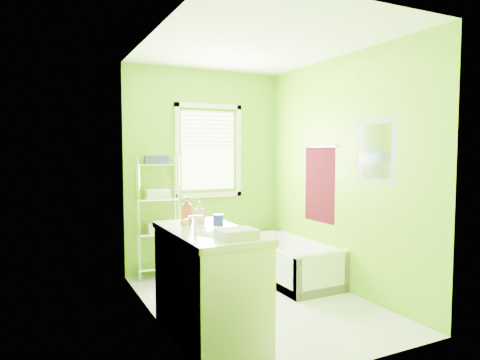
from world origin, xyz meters
name	(u,v)px	position (x,y,z in m)	size (l,w,h in m)	color
ground	(257,302)	(0.00, 0.00, 0.00)	(2.90, 2.90, 0.00)	silver
room_envelope	(257,151)	(0.00, 0.00, 1.55)	(2.14, 2.94, 2.62)	#68A608
window	(209,146)	(0.05, 1.42, 1.61)	(0.92, 0.05, 1.22)	white
door	(195,230)	(-1.04, -1.00, 1.00)	(0.09, 0.80, 2.00)	white
right_wall_decor	(340,172)	(1.04, -0.02, 1.32)	(0.04, 1.48, 1.17)	#3B060D
bathtub	(288,267)	(0.70, 0.51, 0.15)	(0.69, 1.49, 0.48)	white
toilet	(194,247)	(-0.28, 1.09, 0.38)	(0.42, 0.74, 0.75)	white
vanity	(209,280)	(-0.75, -0.56, 0.48)	(0.62, 1.21, 1.16)	white
wire_shelf_unit	(159,204)	(-0.66, 1.29, 0.91)	(0.54, 0.43, 1.50)	silver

